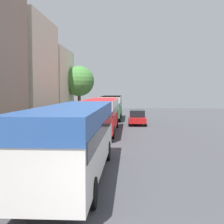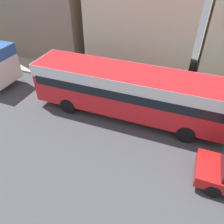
{
  "view_description": "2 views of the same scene",
  "coord_description": "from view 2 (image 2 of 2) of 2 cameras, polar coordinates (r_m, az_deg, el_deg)",
  "views": [
    {
      "loc": [
        0.73,
        -5.34,
        3.71
      ],
      "look_at": [
        -0.95,
        24.44,
        1.64
      ],
      "focal_mm": 50.0,
      "sensor_mm": 36.0,
      "label": 1
    },
    {
      "loc": [
        8.74,
        24.82,
        8.46
      ],
      "look_at": [
        0.02,
        21.46,
        1.28
      ],
      "focal_mm": 35.0,
      "sensor_mm": 36.0,
      "label": 2
    }
  ],
  "objects": [
    {
      "name": "bus_following",
      "position": [
        12.65,
        4.55,
        6.3
      ],
      "size": [
        2.56,
        11.53,
        2.95
      ],
      "color": "red",
      "rests_on": "ground_plane"
    },
    {
      "name": "building_far_terrace",
      "position": [
        18.6,
        9.02,
        26.05
      ],
      "size": [
        5.73,
        8.09,
        9.77
      ],
      "color": "beige",
      "rests_on": "ground_plane"
    }
  ]
}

